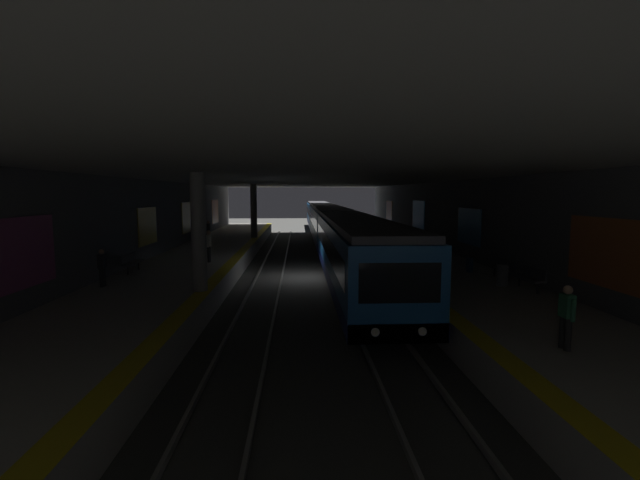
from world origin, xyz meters
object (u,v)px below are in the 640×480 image
at_px(pillar_far, 254,211).
at_px(bench_right_mid, 195,235).
at_px(person_waiting_near, 209,230).
at_px(bench_right_far, 207,231).
at_px(bench_left_far, 395,228).
at_px(person_walking_mid, 566,315).
at_px(backpack_on_floor, 400,243).
at_px(bench_right_near, 131,261).
at_px(bench_left_near, 531,277).
at_px(person_standing_far, 102,267).
at_px(pillar_near, 199,232).
at_px(person_boarding, 209,245).
at_px(trash_bin, 502,275).
at_px(metro_train, 328,224).
at_px(suitcase_rolling, 469,265).
at_px(bench_left_mid, 504,267).

relative_size(pillar_far, bench_right_mid, 2.68).
bearing_deg(person_waiting_near, bench_right_far, 14.16).
xyz_separation_m(bench_left_far, bench_right_mid, (-6.35, 17.07, 0.00)).
height_order(person_walking_mid, backpack_on_floor, person_walking_mid).
relative_size(bench_right_near, person_walking_mid, 1.08).
xyz_separation_m(pillar_far, bench_right_near, (-16.42, 4.18, -1.75)).
distance_m(bench_left_near, person_standing_far, 17.06).
bearing_deg(bench_right_mid, pillar_near, -166.25).
bearing_deg(bench_right_near, bench_left_near, -105.33).
relative_size(bench_right_mid, person_walking_mid, 1.08).
bearing_deg(person_standing_far, person_waiting_near, -2.11).
relative_size(person_boarding, backpack_on_floor, 4.38).
bearing_deg(bench_right_mid, person_waiting_near, -25.31).
height_order(bench_left_near, trash_bin, bench_left_near).
bearing_deg(metro_train, backpack_on_floor, -150.65).
distance_m(pillar_far, bench_right_mid, 5.73).
bearing_deg(pillar_near, bench_right_mid, 13.75).
xyz_separation_m(bench_left_near, trash_bin, (0.81, 0.73, -0.10)).
relative_size(metro_train, bench_right_mid, 32.80).
distance_m(pillar_near, pillar_far, 20.59).
height_order(bench_left_far, bench_right_near, same).
bearing_deg(pillar_far, person_walking_mid, -159.54).
bearing_deg(bench_left_near, bench_right_mid, 44.12).
relative_size(bench_left_far, backpack_on_floor, 4.25).
xyz_separation_m(person_standing_far, suitcase_rolling, (2.46, -16.13, -0.48)).
height_order(pillar_far, bench_right_mid, pillar_far).
distance_m(metro_train, bench_right_near, 21.21).
xyz_separation_m(bench_right_mid, backpack_on_floor, (-2.94, -15.40, -0.32)).
distance_m(bench_right_near, bench_right_far, 17.32).
height_order(metro_train, bench_left_far, metro_train).
bearing_deg(bench_left_near, metro_train, 15.42).
bearing_deg(bench_left_far, bench_left_mid, 180.00).
bearing_deg(pillar_near, bench_left_near, -92.24).
relative_size(pillar_near, bench_right_mid, 2.68).
distance_m(metro_train, suitcase_rolling, 19.83).
distance_m(pillar_near, backpack_on_floor, 18.18).
distance_m(person_boarding, trash_bin, 14.88).
distance_m(pillar_far, bench_left_far, 13.31).
xyz_separation_m(bench_left_mid, bench_right_near, (2.45, 17.07, 0.00)).
xyz_separation_m(pillar_far, bench_left_far, (2.86, -12.88, -1.75)).
height_order(metro_train, bench_left_mid, metro_train).
bearing_deg(bench_right_near, backpack_on_floor, -57.05).
height_order(metro_train, person_walking_mid, metro_train).
relative_size(pillar_far, person_walking_mid, 2.89).
bearing_deg(suitcase_rolling, person_boarding, 74.36).
xyz_separation_m(bench_right_far, person_walking_mid, (-28.40, -14.44, 0.32)).
relative_size(pillar_near, person_waiting_near, 2.93).
bearing_deg(person_standing_far, bench_left_far, -37.07).
relative_size(bench_right_near, bench_right_mid, 1.00).
relative_size(person_walking_mid, person_boarding, 0.90).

